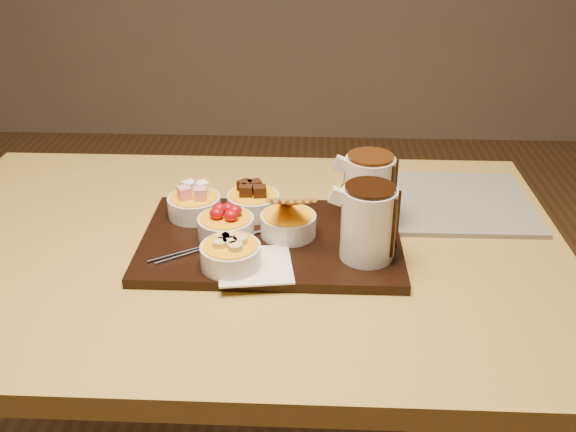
{
  "coord_description": "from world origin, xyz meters",
  "views": [
    {
      "loc": [
        0.14,
        -1.0,
        1.34
      ],
      "look_at": [
        0.1,
        -0.01,
        0.81
      ],
      "focal_mm": 40.0,
      "sensor_mm": 36.0,
      "label": 1
    }
  ],
  "objects_px": {
    "dining_table": "(237,287)",
    "pitcher_milk_chocolate": "(369,190)",
    "pitcher_dark_chocolate": "(368,224)",
    "newspaper": "(444,202)",
    "bowl_strawberries": "(226,228)",
    "serving_board": "(271,241)"
  },
  "relations": [
    {
      "from": "dining_table",
      "to": "pitcher_dark_chocolate",
      "type": "xyz_separation_m",
      "value": [
        0.23,
        -0.07,
        0.18
      ]
    },
    {
      "from": "dining_table",
      "to": "bowl_strawberries",
      "type": "xyz_separation_m",
      "value": [
        -0.01,
        -0.01,
        0.14
      ]
    },
    {
      "from": "pitcher_dark_chocolate",
      "to": "newspaper",
      "type": "relative_size",
      "value": 0.36
    },
    {
      "from": "dining_table",
      "to": "pitcher_milk_chocolate",
      "type": "relative_size",
      "value": 9.63
    },
    {
      "from": "serving_board",
      "to": "newspaper",
      "type": "height_order",
      "value": "serving_board"
    },
    {
      "from": "bowl_strawberries",
      "to": "pitcher_dark_chocolate",
      "type": "height_order",
      "value": "pitcher_dark_chocolate"
    },
    {
      "from": "bowl_strawberries",
      "to": "newspaper",
      "type": "relative_size",
      "value": 0.29
    },
    {
      "from": "pitcher_dark_chocolate",
      "to": "pitcher_milk_chocolate",
      "type": "bearing_deg",
      "value": 85.6
    },
    {
      "from": "serving_board",
      "to": "newspaper",
      "type": "relative_size",
      "value": 1.35
    },
    {
      "from": "bowl_strawberries",
      "to": "pitcher_dark_chocolate",
      "type": "xyz_separation_m",
      "value": [
        0.25,
        -0.05,
        0.04
      ]
    },
    {
      "from": "pitcher_dark_chocolate",
      "to": "bowl_strawberries",
      "type": "bearing_deg",
      "value": 167.35
    },
    {
      "from": "dining_table",
      "to": "pitcher_dark_chocolate",
      "type": "bearing_deg",
      "value": -16.15
    },
    {
      "from": "pitcher_milk_chocolate",
      "to": "newspaper",
      "type": "relative_size",
      "value": 0.36
    },
    {
      "from": "serving_board",
      "to": "pitcher_milk_chocolate",
      "type": "distance_m",
      "value": 0.2
    },
    {
      "from": "pitcher_dark_chocolate",
      "to": "pitcher_milk_chocolate",
      "type": "relative_size",
      "value": 1.0
    },
    {
      "from": "bowl_strawberries",
      "to": "serving_board",
      "type": "bearing_deg",
      "value": 3.76
    },
    {
      "from": "bowl_strawberries",
      "to": "pitcher_dark_chocolate",
      "type": "relative_size",
      "value": 0.8
    },
    {
      "from": "dining_table",
      "to": "pitcher_milk_chocolate",
      "type": "distance_m",
      "value": 0.31
    },
    {
      "from": "dining_table",
      "to": "pitcher_dark_chocolate",
      "type": "distance_m",
      "value": 0.3
    },
    {
      "from": "dining_table",
      "to": "serving_board",
      "type": "distance_m",
      "value": 0.13
    },
    {
      "from": "bowl_strawberries",
      "to": "dining_table",
      "type": "bearing_deg",
      "value": 42.19
    },
    {
      "from": "bowl_strawberries",
      "to": "newspaper",
      "type": "bearing_deg",
      "value": 23.45
    }
  ]
}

